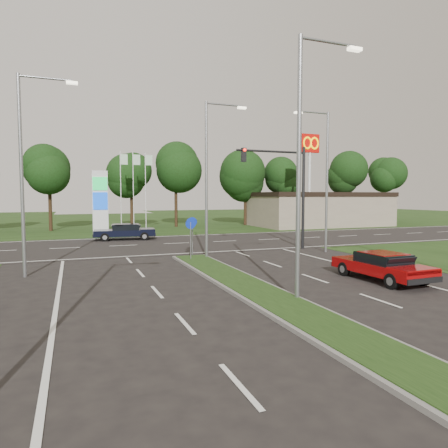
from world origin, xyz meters
name	(u,v)px	position (x,y,z in m)	size (l,w,h in m)	color
ground	(420,379)	(0.00, 0.00, 0.00)	(160.00, 160.00, 0.00)	black
verge_far	(119,221)	(0.00, 55.00, 0.00)	(160.00, 50.00, 0.02)	black
cross_road	(164,244)	(0.00, 24.00, 0.00)	(160.00, 12.00, 0.02)	black
median_kerb	(309,318)	(0.00, 4.00, 0.06)	(2.00, 26.00, 0.12)	slate
commercial_building	(319,209)	(22.00, 36.00, 2.00)	(16.00, 9.00, 4.00)	gray
streetlight_median_near	(304,154)	(1.00, 6.00, 5.08)	(2.53, 0.22, 9.00)	gray
streetlight_median_far	(210,171)	(1.00, 16.00, 5.08)	(2.53, 0.22, 9.00)	gray
streetlight_left_far	(26,164)	(-8.30, 14.00, 5.08)	(2.53, 0.22, 9.00)	gray
streetlight_right_far	(324,174)	(8.80, 16.00, 5.08)	(2.53, 0.22, 9.00)	gray
traffic_signal	(287,181)	(7.19, 18.00, 4.65)	(5.10, 0.42, 7.00)	black
median_signs	(191,229)	(0.00, 16.40, 1.71)	(1.16, 1.76, 2.38)	gray
gas_pylon	(103,201)	(-3.79, 33.05, 3.20)	(5.80, 1.26, 8.00)	silver
mcdonalds_sign	(310,156)	(18.00, 31.97, 7.99)	(2.20, 0.47, 10.40)	silver
treeline_far	(134,168)	(0.10, 39.93, 6.83)	(6.00, 6.00, 9.90)	black
red_sedan	(382,265)	(6.00, 7.67, 0.66)	(1.94, 4.49, 1.22)	#9B0809
navy_sedan	(125,231)	(-2.40, 28.00, 0.72)	(5.04, 2.44, 1.34)	black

